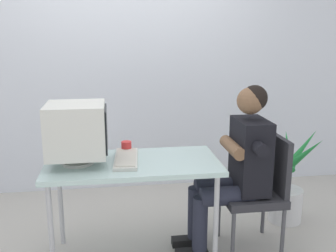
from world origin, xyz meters
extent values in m
cube|color=silver|center=(0.30, 1.40, 1.50)|extent=(8.00, 0.10, 3.00)
cylinder|color=#B7B7BC|center=(-0.55, -0.25, 0.35)|extent=(0.04, 0.04, 0.70)
cylinder|color=#B7B7BC|center=(0.55, -0.25, 0.35)|extent=(0.04, 0.04, 0.70)
cylinder|color=#B7B7BC|center=(-0.55, 0.25, 0.35)|extent=(0.04, 0.04, 0.70)
cylinder|color=#B7B7BC|center=(0.55, 0.25, 0.35)|extent=(0.04, 0.04, 0.70)
cube|color=silver|center=(0.00, 0.00, 0.72)|extent=(1.22, 0.62, 0.04)
cylinder|color=silver|center=(-0.38, 0.01, 0.75)|extent=(0.22, 0.22, 0.02)
cylinder|color=silver|center=(-0.38, 0.01, 0.78)|extent=(0.06, 0.06, 0.05)
cube|color=silver|center=(-0.38, 0.01, 0.98)|extent=(0.39, 0.39, 0.36)
cube|color=black|center=(-0.18, 0.01, 0.98)|extent=(0.01, 0.33, 0.29)
cube|color=silver|center=(-0.05, 0.03, 0.75)|extent=(0.20, 0.47, 0.02)
cube|color=beige|center=(-0.05, 0.03, 0.77)|extent=(0.17, 0.42, 0.01)
cylinder|color=#4C4C51|center=(0.70, -0.20, 0.20)|extent=(0.03, 0.03, 0.40)
cylinder|color=#4C4C51|center=(1.07, -0.20, 0.20)|extent=(0.03, 0.03, 0.40)
cylinder|color=#4C4C51|center=(0.70, 0.18, 0.20)|extent=(0.03, 0.03, 0.40)
cylinder|color=#4C4C51|center=(1.07, 0.18, 0.20)|extent=(0.03, 0.03, 0.40)
cube|color=#2D2D33|center=(0.89, -0.01, 0.43)|extent=(0.44, 0.44, 0.06)
cube|color=#2D2D33|center=(1.08, -0.01, 0.67)|extent=(0.04, 0.39, 0.43)
cube|color=black|center=(0.87, -0.01, 0.75)|extent=(0.22, 0.36, 0.54)
sphere|color=brown|center=(0.85, -0.01, 1.15)|extent=(0.20, 0.20, 0.20)
sphere|color=black|center=(0.88, -0.01, 1.17)|extent=(0.19, 0.19, 0.19)
cylinder|color=#262838|center=(0.67, -0.10, 0.48)|extent=(0.39, 0.14, 0.14)
cylinder|color=#262838|center=(0.67, 0.08, 0.48)|extent=(0.39, 0.14, 0.14)
cylinder|color=#262838|center=(0.48, -0.10, 0.24)|extent=(0.11, 0.11, 0.48)
cylinder|color=#262838|center=(0.48, 0.08, 0.24)|extent=(0.11, 0.11, 0.48)
cube|color=black|center=(0.42, 0.08, 0.03)|extent=(0.24, 0.09, 0.06)
cylinder|color=black|center=(0.85, -0.22, 0.86)|extent=(0.09, 0.14, 0.09)
cylinder|color=black|center=(0.85, 0.20, 0.86)|extent=(0.09, 0.14, 0.09)
cylinder|color=brown|center=(0.73, -0.01, 0.81)|extent=(0.09, 0.36, 0.09)
cylinder|color=silver|center=(1.35, 0.36, 0.15)|extent=(0.29, 0.29, 0.29)
cylinder|color=brown|center=(1.35, 0.36, 0.40)|extent=(0.04, 0.04, 0.21)
cone|color=#24813C|center=(1.47, 0.39, 0.64)|extent=(0.35, 0.14, 0.39)
cone|color=#24813C|center=(1.41, 0.50, 0.61)|extent=(0.19, 0.39, 0.35)
cone|color=#24813C|center=(1.30, 0.51, 0.59)|extent=(0.19, 0.41, 0.32)
cone|color=#24813C|center=(1.19, 0.36, 0.57)|extent=(0.44, 0.09, 0.24)
cone|color=#24813C|center=(1.25, 0.24, 0.57)|extent=(0.28, 0.40, 0.29)
cone|color=#24813C|center=(1.43, 0.27, 0.63)|extent=(0.27, 0.31, 0.39)
cylinder|color=red|center=(-0.03, 0.23, 0.78)|extent=(0.08, 0.08, 0.08)
torus|color=red|center=(-0.03, 0.27, 0.78)|extent=(0.06, 0.01, 0.06)
camera|label=1|loc=(-0.13, -2.63, 1.63)|focal=41.70mm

